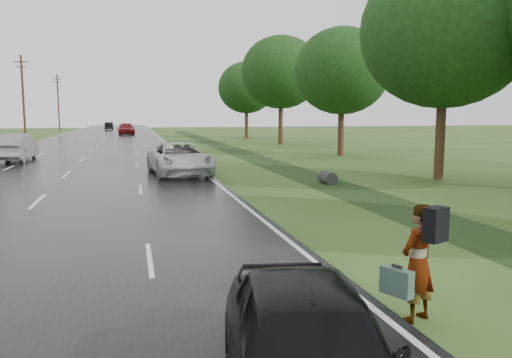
{
  "coord_description": "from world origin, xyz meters",
  "views": [
    {
      "loc": [
        3.21,
        -10.24,
        3.01
      ],
      "look_at": [
        6.41,
        2.57,
        1.3
      ],
      "focal_mm": 35.0,
      "sensor_mm": 36.0,
      "label": 1
    }
  ],
  "objects_px": {
    "silver_sedan": "(14,148)",
    "white_pickup": "(180,159)",
    "dark_sedan": "(309,351)",
    "pedestrian": "(418,262)"
  },
  "relations": [
    {
      "from": "silver_sedan",
      "to": "white_pickup",
      "type": "bearing_deg",
      "value": 136.82
    },
    {
      "from": "dark_sedan",
      "to": "silver_sedan",
      "type": "xyz_separation_m",
      "value": [
        -8.85,
        30.09,
        0.19
      ]
    },
    {
      "from": "dark_sedan",
      "to": "silver_sedan",
      "type": "bearing_deg",
      "value": 115.81
    },
    {
      "from": "pedestrian",
      "to": "white_pickup",
      "type": "distance_m",
      "value": 18.69
    },
    {
      "from": "white_pickup",
      "to": "silver_sedan",
      "type": "relative_size",
      "value": 1.07
    },
    {
      "from": "silver_sedan",
      "to": "dark_sedan",
      "type": "bearing_deg",
      "value": 108.33
    },
    {
      "from": "white_pickup",
      "to": "dark_sedan",
      "type": "bearing_deg",
      "value": -96.81
    },
    {
      "from": "pedestrian",
      "to": "dark_sedan",
      "type": "relative_size",
      "value": 0.43
    },
    {
      "from": "pedestrian",
      "to": "silver_sedan",
      "type": "height_order",
      "value": "silver_sedan"
    },
    {
      "from": "pedestrian",
      "to": "white_pickup",
      "type": "height_order",
      "value": "pedestrian"
    }
  ]
}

